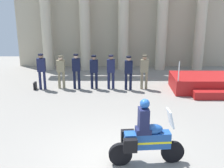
{
  "coord_description": "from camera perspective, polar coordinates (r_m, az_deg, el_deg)",
  "views": [
    {
      "loc": [
        -0.12,
        -7.2,
        4.48
      ],
      "look_at": [
        -0.2,
        3.0,
        1.28
      ],
      "focal_mm": 46.06,
      "sensor_mm": 36.0,
      "label": 1
    }
  ],
  "objects": [
    {
      "name": "motorcycle_with_rider",
      "position": [
        7.9,
        6.51,
        -10.52
      ],
      "size": [
        2.09,
        0.73,
        1.9
      ],
      "rotation": [
        0.0,
        0.0,
        0.09
      ],
      "color": "black",
      "rests_on": "ground_plane"
    },
    {
      "name": "colonnade_backdrop",
      "position": [
        17.97,
        2.26,
        15.04
      ],
      "size": [
        13.35,
        1.48,
        6.9
      ],
      "color": "#B6AB91",
      "rests_on": "ground_plane"
    },
    {
      "name": "ground_plane",
      "position": [
        8.48,
        1.26,
        -14.48
      ],
      "size": [
        28.0,
        28.0,
        0.0
      ],
      "primitive_type": "plane",
      "color": "gray"
    },
    {
      "name": "officer_in_row_6",
      "position": [
        14.01,
        6.45,
        2.91
      ],
      "size": [
        0.39,
        0.24,
        1.69
      ],
      "rotation": [
        0.0,
        0.0,
        3.11
      ],
      "color": "#7A7056",
      "rests_on": "ground_plane"
    },
    {
      "name": "reviewing_stand",
      "position": [
        14.59,
        18.13,
        0.08
      ],
      "size": [
        3.23,
        2.43,
        1.62
      ],
      "color": "#A51919",
      "rests_on": "ground_plane"
    },
    {
      "name": "officer_in_row_1",
      "position": [
        14.24,
        -10.11,
        2.87
      ],
      "size": [
        0.39,
        0.24,
        1.64
      ],
      "rotation": [
        0.0,
        0.0,
        3.11
      ],
      "color": "#847A5B",
      "rests_on": "ground_plane"
    },
    {
      "name": "officer_in_row_2",
      "position": [
        14.04,
        -7.09,
        3.05
      ],
      "size": [
        0.39,
        0.24,
        1.74
      ],
      "rotation": [
        0.0,
        0.0,
        3.11
      ],
      "color": "black",
      "rests_on": "ground_plane"
    },
    {
      "name": "briefcase_on_ground",
      "position": [
        14.58,
        -15.01,
        -0.35
      ],
      "size": [
        0.1,
        0.32,
        0.36
      ],
      "primitive_type": "cube",
      "color": "black",
      "rests_on": "ground_plane"
    },
    {
      "name": "officer_in_row_4",
      "position": [
        13.94,
        -0.21,
        2.95
      ],
      "size": [
        0.39,
        0.24,
        1.7
      ],
      "rotation": [
        0.0,
        0.0,
        3.11
      ],
      "color": "#191E42",
      "rests_on": "ground_plane"
    },
    {
      "name": "officer_in_row_3",
      "position": [
        14.01,
        -3.6,
        2.92
      ],
      "size": [
        0.39,
        0.24,
        1.67
      ],
      "rotation": [
        0.0,
        0.0,
        3.11
      ],
      "color": "black",
      "rests_on": "ground_plane"
    },
    {
      "name": "officer_in_row_5",
      "position": [
        13.82,
        3.3,
        2.72
      ],
      "size": [
        0.39,
        0.24,
        1.66
      ],
      "rotation": [
        0.0,
        0.0,
        3.11
      ],
      "color": "black",
      "rests_on": "ground_plane"
    },
    {
      "name": "officer_in_row_0",
      "position": [
        14.24,
        -13.82,
        2.95
      ],
      "size": [
        0.39,
        0.24,
        1.77
      ],
      "rotation": [
        0.0,
        0.0,
        3.11
      ],
      "color": "#191E42",
      "rests_on": "ground_plane"
    }
  ]
}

